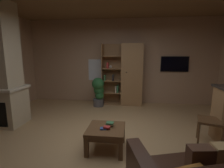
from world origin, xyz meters
name	(u,v)px	position (x,y,z in m)	size (l,w,h in m)	color
floor	(109,142)	(0.00, 0.00, -0.01)	(6.21, 5.47, 0.02)	tan
wall_back	(121,62)	(0.00, 2.76, 1.38)	(6.33, 0.06, 2.77)	tan
window_pane_back	(99,70)	(-0.74, 2.73, 1.11)	(0.73, 0.01, 0.72)	white
stone_fireplace	(1,72)	(-2.55, 0.52, 1.25)	(0.91, 0.74, 2.77)	#BCAD8E
bookshelf_cabinet	(129,75)	(0.29, 2.49, 0.98)	(1.30, 0.41, 1.97)	#997047
coffee_table	(106,132)	(-0.02, -0.26, 0.32)	(0.64, 0.62, 0.40)	brown
table_book_0	(103,129)	(-0.06, -0.32, 0.41)	(0.11, 0.09, 0.02)	#2D4C8C
table_book_1	(106,127)	(0.00, -0.32, 0.44)	(0.11, 0.08, 0.03)	#B22D2D
table_book_2	(110,123)	(0.04, -0.20, 0.46)	(0.13, 0.11, 0.03)	#387247
dining_chair	(216,118)	(1.91, 0.12, 0.53)	(0.53, 0.53, 0.92)	brown
potted_floor_plant	(99,91)	(-0.65, 2.17, 0.50)	(0.38, 0.42, 0.92)	#4C4C51
wall_mounted_tv	(175,64)	(1.74, 2.70, 1.33)	(0.87, 0.06, 0.49)	black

